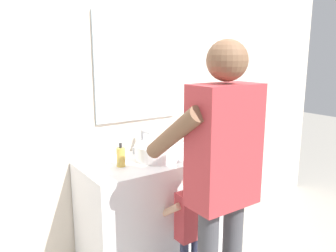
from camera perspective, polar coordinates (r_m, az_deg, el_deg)
name	(u,v)px	position (r m, az deg, el deg)	size (l,w,h in m)	color
back_wall	(134,84)	(2.69, -5.72, 7.05)	(4.40, 0.10, 2.70)	beige
vanity_cabinet	(157,210)	(2.67, -1.88, -13.90)	(1.12, 0.54, 0.83)	white
sink_basin	(158,151)	(2.49, -1.70, -4.29)	(0.34, 0.34, 0.11)	white
faucet	(143,142)	(2.65, -4.13, -2.73)	(0.18, 0.14, 0.18)	#B7BABF
toothbrush_cup	(197,142)	(2.77, 4.94, -2.65)	(0.07, 0.07, 0.21)	#D86666
soap_bottle	(121,157)	(2.35, -7.90, -5.14)	(0.06, 0.06, 0.16)	gold
child_toddler	(190,222)	(2.35, 3.63, -15.74)	(0.25, 0.25, 0.82)	#2D334C
adult_parent	(221,164)	(1.89, 8.94, -6.24)	(0.51, 0.54, 1.66)	#47474C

